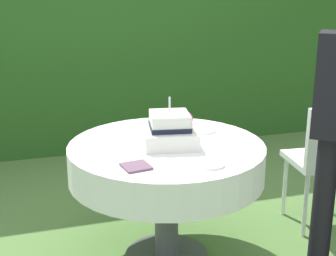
{
  "coord_description": "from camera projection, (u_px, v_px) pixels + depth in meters",
  "views": [
    {
      "loc": [
        -0.77,
        -2.57,
        1.67
      ],
      "look_at": [
        0.01,
        -0.01,
        0.84
      ],
      "focal_mm": 52.62,
      "sensor_mm": 36.0,
      "label": 1
    }
  ],
  "objects": [
    {
      "name": "wedding_cake",
      "position": [
        170.0,
        130.0,
        2.81
      ],
      "size": [
        0.35,
        0.35,
        0.28
      ],
      "color": "white",
      "rests_on": "cake_table"
    },
    {
      "name": "serving_plate_near",
      "position": [
        211.0,
        165.0,
        2.52
      ],
      "size": [
        0.14,
        0.14,
        0.01
      ],
      "primitive_type": "cylinder",
      "color": "white",
      "rests_on": "cake_table"
    },
    {
      "name": "serving_plate_far",
      "position": [
        205.0,
        131.0,
        3.06
      ],
      "size": [
        0.13,
        0.13,
        0.01
      ],
      "primitive_type": "cylinder",
      "color": "white",
      "rests_on": "cake_table"
    },
    {
      "name": "napkin_stack",
      "position": [
        136.0,
        166.0,
        2.49
      ],
      "size": [
        0.15,
        0.15,
        0.01
      ],
      "primitive_type": "cube",
      "rotation": [
        0.0,
        0.0,
        0.15
      ],
      "color": "#6B4C60",
      "rests_on": "cake_table"
    },
    {
      "name": "foliage_hedge",
      "position": [
        98.0,
        28.0,
        4.83
      ],
      "size": [
        5.04,
        0.63,
        2.35
      ],
      "primitive_type": "cube",
      "color": "#28561E",
      "rests_on": "ground_plane"
    },
    {
      "name": "cake_table",
      "position": [
        166.0,
        163.0,
        2.87
      ],
      "size": [
        1.14,
        1.14,
        0.74
      ],
      "color": "#4C4C51",
      "rests_on": "ground_plane"
    },
    {
      "name": "garden_chair",
      "position": [
        326.0,
        154.0,
        3.25
      ],
      "size": [
        0.44,
        0.44,
        0.89
      ],
      "color": "white",
      "rests_on": "ground_plane"
    }
  ]
}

